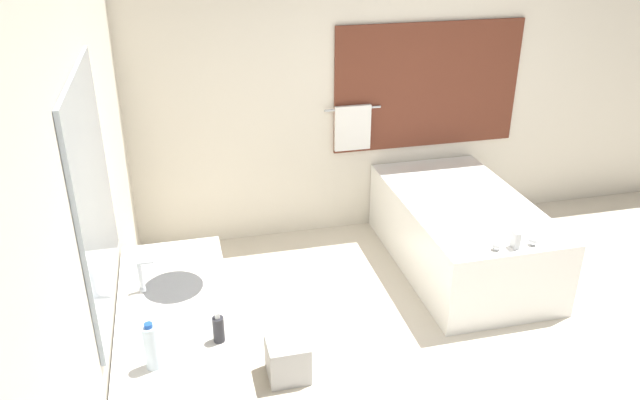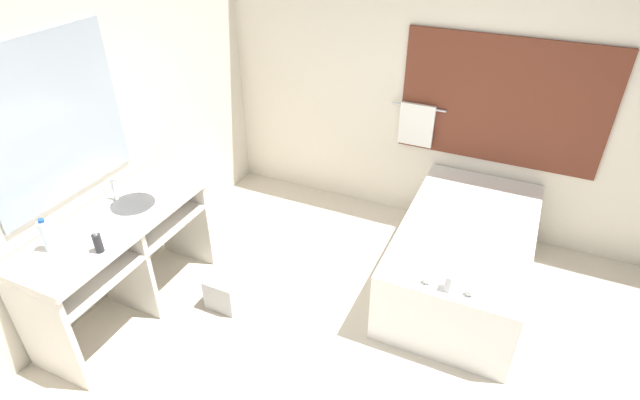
% 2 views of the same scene
% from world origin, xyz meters
% --- Properties ---
extents(ground_plane, '(16.00, 16.00, 0.00)m').
position_xyz_m(ground_plane, '(0.00, 0.00, 0.00)').
color(ground_plane, beige).
rests_on(ground_plane, ground).
extents(wall_back_with_blinds, '(7.40, 0.13, 2.70)m').
position_xyz_m(wall_back_with_blinds, '(0.01, 2.23, 1.35)').
color(wall_back_with_blinds, silver).
rests_on(wall_back_with_blinds, ground_plane).
extents(wall_left_with_mirror, '(0.08, 7.40, 2.70)m').
position_xyz_m(wall_left_with_mirror, '(-2.23, -0.00, 1.35)').
color(wall_left_with_mirror, silver).
rests_on(wall_left_with_mirror, ground_plane).
extents(vanity_counter, '(0.59, 1.47, 0.86)m').
position_xyz_m(vanity_counter, '(-1.89, -0.02, 0.63)').
color(vanity_counter, silver).
rests_on(vanity_counter, ground_plane).
extents(sink_faucet, '(0.09, 0.04, 0.18)m').
position_xyz_m(sink_faucet, '(-2.06, 0.18, 0.95)').
color(sink_faucet, silver).
rests_on(sink_faucet, vanity_counter).
extents(bathtub, '(0.99, 1.76, 0.72)m').
position_xyz_m(bathtub, '(0.39, 1.31, 0.33)').
color(bathtub, white).
rests_on(bathtub, ground_plane).
extents(water_bottle_1, '(0.07, 0.07, 0.24)m').
position_xyz_m(water_bottle_1, '(-2.00, -0.46, 0.97)').
color(water_bottle_1, silver).
rests_on(water_bottle_1, vanity_counter).
extents(soap_dispenser, '(0.06, 0.06, 0.16)m').
position_xyz_m(soap_dispenser, '(-1.70, -0.35, 0.93)').
color(soap_dispenser, '#28282D').
rests_on(soap_dispenser, vanity_counter).
extents(waste_bin, '(0.26, 0.26, 0.27)m').
position_xyz_m(waste_bin, '(-1.25, 0.31, 0.13)').
color(waste_bin, '#B2B2B2').
rests_on(waste_bin, ground_plane).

